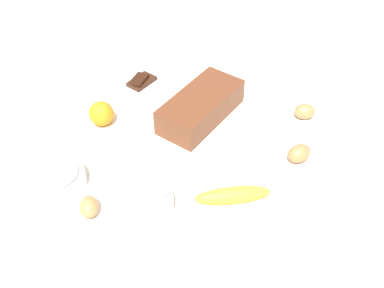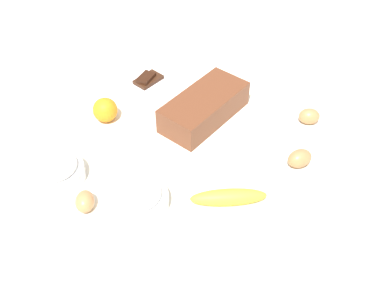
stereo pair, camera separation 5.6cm
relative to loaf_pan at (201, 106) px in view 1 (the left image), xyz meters
The scene contains 11 objects.
ground_plane 0.17m from the loaf_pan, 12.45° to the left, with size 2.40×2.40×0.02m, color silver.
loaf_pan is the anchor object (origin of this frame).
flour_bowl 0.46m from the loaf_pan, 31.90° to the right, with size 0.14×0.14×0.07m.
sugar_bowl 0.38m from the loaf_pan, ahead, with size 0.15×0.15×0.07m.
banana 0.33m from the loaf_pan, 34.77° to the left, with size 0.19×0.04×0.04m, color yellow.
orange_fruit 0.29m from the loaf_pan, 62.88° to the right, with size 0.07×0.07×0.07m, color orange.
butter_block 0.52m from the loaf_pan, 35.76° to the left, with size 0.09×0.06×0.06m, color #F4EDB2.
egg_near_butter 0.45m from the loaf_pan, 15.62° to the right, with size 0.05×0.05×0.06m, color #B87C4B.
egg_beside_bowl 0.31m from the loaf_pan, 111.28° to the left, with size 0.05×0.05×0.06m, color #B27848.
egg_loose 0.32m from the loaf_pan, 77.26° to the left, with size 0.05×0.05×0.07m, color #AD7446.
chocolate_plate 0.25m from the loaf_pan, 108.14° to the right, with size 0.13×0.13×0.03m.
Camera 1 is at (0.81, 0.32, 0.87)m, focal length 41.86 mm.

